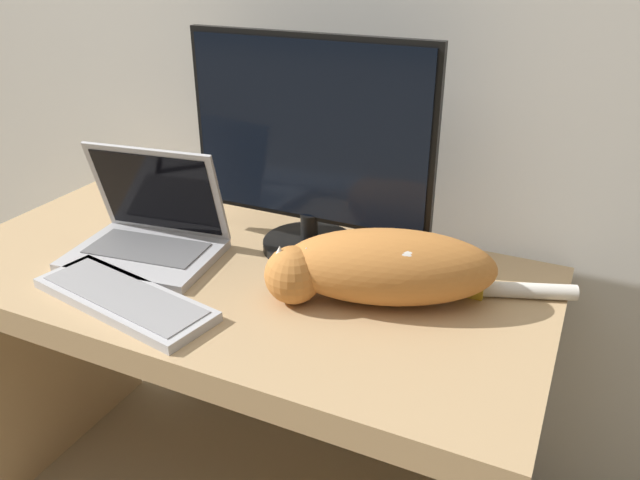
{
  "coord_description": "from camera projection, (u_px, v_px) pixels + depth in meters",
  "views": [
    {
      "loc": [
        0.67,
        -0.67,
        1.38
      ],
      "look_at": [
        0.22,
        0.29,
        0.86
      ],
      "focal_mm": 35.0,
      "sensor_mm": 36.0,
      "label": 1
    }
  ],
  "objects": [
    {
      "name": "small_toy",
      "position": [
        472.0,
        278.0,
        1.26
      ],
      "size": [
        0.06,
        0.06,
        0.06
      ],
      "color": "gold",
      "rests_on": "desk"
    },
    {
      "name": "laptop",
      "position": [
        148.0,
        235.0,
        1.4
      ],
      "size": [
        0.34,
        0.27,
        0.24
      ],
      "rotation": [
        0.0,
        0.0,
        0.13
      ],
      "color": "#B7B7BC",
      "rests_on": "desk"
    },
    {
      "name": "cat",
      "position": [
        381.0,
        266.0,
        1.21
      ],
      "size": [
        0.57,
        0.32,
        0.15
      ],
      "rotation": [
        0.0,
        0.0,
        0.35
      ],
      "color": "#C67A38",
      "rests_on": "desk"
    },
    {
      "name": "monitor",
      "position": [
        309.0,
        148.0,
        1.34
      ],
      "size": [
        0.56,
        0.21,
        0.48
      ],
      "color": "black",
      "rests_on": "desk"
    },
    {
      "name": "desk",
      "position": [
        239.0,
        332.0,
        1.42
      ],
      "size": [
        1.33,
        0.65,
        0.73
      ],
      "color": "tan",
      "rests_on": "ground_plane"
    },
    {
      "name": "external_keyboard",
      "position": [
        124.0,
        299.0,
        1.22
      ],
      "size": [
        0.42,
        0.21,
        0.02
      ],
      "rotation": [
        0.0,
        0.0,
        -0.18
      ],
      "color": "#BCBCC1",
      "rests_on": "desk"
    }
  ]
}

